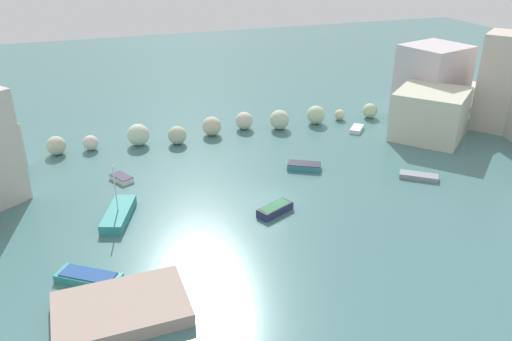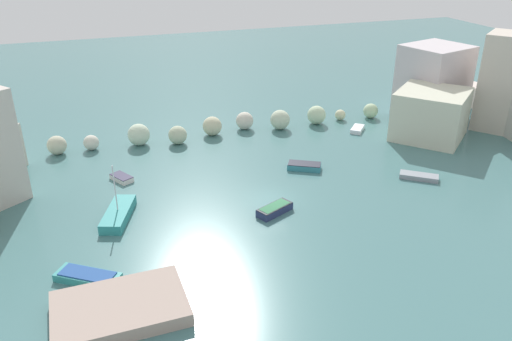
{
  "view_description": "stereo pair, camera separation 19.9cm",
  "coord_description": "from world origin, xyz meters",
  "px_view_note": "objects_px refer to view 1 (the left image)",
  "views": [
    {
      "loc": [
        -14.3,
        -36.64,
        21.32
      ],
      "look_at": [
        0.0,
        4.05,
        1.0
      ],
      "focal_mm": 36.12,
      "sensor_mm": 36.0,
      "label": 1
    },
    {
      "loc": [
        -14.11,
        -36.7,
        21.32
      ],
      "look_at": [
        0.0,
        4.05,
        1.0
      ],
      "focal_mm": 36.12,
      "sensor_mm": 36.0,
      "label": 2
    }
  ],
  "objects_px": {
    "moored_boat_2": "(304,166)",
    "moored_boat_5": "(121,178)",
    "stone_dock": "(121,309)",
    "moored_boat_0": "(357,129)",
    "moored_boat_4": "(419,176)",
    "moored_boat_6": "(89,277)",
    "moored_boat_1": "(119,214)",
    "moored_boat_3": "(275,209)"
  },
  "relations": [
    {
      "from": "moored_boat_2",
      "to": "moored_boat_4",
      "type": "height_order",
      "value": "moored_boat_2"
    },
    {
      "from": "moored_boat_2",
      "to": "moored_boat_4",
      "type": "relative_size",
      "value": 0.99
    },
    {
      "from": "moored_boat_5",
      "to": "moored_boat_6",
      "type": "bearing_deg",
      "value": -42.96
    },
    {
      "from": "moored_boat_6",
      "to": "moored_boat_0",
      "type": "bearing_deg",
      "value": 66.85
    },
    {
      "from": "moored_boat_0",
      "to": "moored_boat_6",
      "type": "bearing_deg",
      "value": -16.57
    },
    {
      "from": "moored_boat_2",
      "to": "moored_boat_0",
      "type": "bearing_deg",
      "value": -113.37
    },
    {
      "from": "moored_boat_0",
      "to": "moored_boat_6",
      "type": "xyz_separation_m",
      "value": [
        -30.92,
        -19.04,
        0.07
      ]
    },
    {
      "from": "moored_boat_1",
      "to": "stone_dock",
      "type": "bearing_deg",
      "value": -165.0
    },
    {
      "from": "moored_boat_5",
      "to": "moored_boat_0",
      "type": "bearing_deg",
      "value": 70.06
    },
    {
      "from": "moored_boat_0",
      "to": "moored_boat_2",
      "type": "xyz_separation_m",
      "value": [
        -10.1,
        -7.6,
        0.08
      ]
    },
    {
      "from": "moored_boat_2",
      "to": "moored_boat_5",
      "type": "height_order",
      "value": "moored_boat_2"
    },
    {
      "from": "moored_boat_1",
      "to": "moored_boat_3",
      "type": "relative_size",
      "value": 1.62
    },
    {
      "from": "stone_dock",
      "to": "moored_boat_5",
      "type": "bearing_deg",
      "value": 83.97
    },
    {
      "from": "stone_dock",
      "to": "moored_boat_4",
      "type": "xyz_separation_m",
      "value": [
        28.43,
        10.04,
        -0.21
      ]
    },
    {
      "from": "moored_boat_3",
      "to": "moored_boat_4",
      "type": "relative_size",
      "value": 0.97
    },
    {
      "from": "moored_boat_2",
      "to": "moored_boat_5",
      "type": "xyz_separation_m",
      "value": [
        -17.12,
        3.3,
        -0.06
      ]
    },
    {
      "from": "moored_boat_0",
      "to": "moored_boat_1",
      "type": "bearing_deg",
      "value": -26.3
    },
    {
      "from": "stone_dock",
      "to": "moored_boat_3",
      "type": "height_order",
      "value": "stone_dock"
    },
    {
      "from": "moored_boat_6",
      "to": "stone_dock",
      "type": "bearing_deg",
      "value": -32.08
    },
    {
      "from": "moored_boat_2",
      "to": "stone_dock",
      "type": "bearing_deg",
      "value": 68.76
    },
    {
      "from": "stone_dock",
      "to": "moored_boat_0",
      "type": "distance_m",
      "value": 37.25
    },
    {
      "from": "moored_boat_0",
      "to": "moored_boat_3",
      "type": "bearing_deg",
      "value": -5.54
    },
    {
      "from": "moored_boat_1",
      "to": "moored_boat_5",
      "type": "distance_m",
      "value": 7.11
    },
    {
      "from": "stone_dock",
      "to": "moored_boat_0",
      "type": "relative_size",
      "value": 3.02
    },
    {
      "from": "moored_boat_5",
      "to": "moored_boat_2",
      "type": "bearing_deg",
      "value": 50.17
    },
    {
      "from": "moored_boat_0",
      "to": "moored_boat_4",
      "type": "bearing_deg",
      "value": 38.36
    },
    {
      "from": "moored_boat_0",
      "to": "moored_boat_4",
      "type": "distance_m",
      "value": 13.1
    },
    {
      "from": "moored_boat_0",
      "to": "moored_boat_6",
      "type": "height_order",
      "value": "moored_boat_6"
    },
    {
      "from": "moored_boat_5",
      "to": "moored_boat_6",
      "type": "relative_size",
      "value": 0.57
    },
    {
      "from": "moored_boat_1",
      "to": "moored_boat_2",
      "type": "relative_size",
      "value": 1.58
    },
    {
      "from": "moored_boat_0",
      "to": "moored_boat_1",
      "type": "xyz_separation_m",
      "value": [
        -28.19,
        -11.33,
        0.18
      ]
    },
    {
      "from": "moored_boat_0",
      "to": "moored_boat_6",
      "type": "distance_m",
      "value": 36.31
    },
    {
      "from": "moored_boat_3",
      "to": "moored_boat_4",
      "type": "height_order",
      "value": "moored_boat_3"
    },
    {
      "from": "stone_dock",
      "to": "moored_boat_1",
      "type": "xyz_separation_m",
      "value": [
        1.03,
        11.78,
        -0.02
      ]
    },
    {
      "from": "moored_boat_0",
      "to": "moored_boat_5",
      "type": "xyz_separation_m",
      "value": [
        -27.23,
        -4.3,
        0.02
      ]
    },
    {
      "from": "stone_dock",
      "to": "moored_boat_5",
      "type": "xyz_separation_m",
      "value": [
        1.99,
        18.82,
        -0.19
      ]
    },
    {
      "from": "moored_boat_6",
      "to": "moored_boat_1",
      "type": "bearing_deg",
      "value": 105.71
    },
    {
      "from": "stone_dock",
      "to": "moored_boat_5",
      "type": "distance_m",
      "value": 18.93
    },
    {
      "from": "moored_boat_2",
      "to": "moored_boat_1",
      "type": "bearing_deg",
      "value": 41.35
    },
    {
      "from": "moored_boat_3",
      "to": "moored_boat_6",
      "type": "xyz_separation_m",
      "value": [
        -15.0,
        -4.38,
        -0.05
      ]
    },
    {
      "from": "moored_boat_4",
      "to": "moored_boat_6",
      "type": "distance_m",
      "value": 30.72
    },
    {
      "from": "moored_boat_2",
      "to": "moored_boat_5",
      "type": "distance_m",
      "value": 17.44
    }
  ]
}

